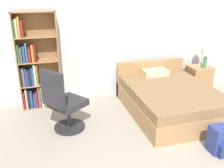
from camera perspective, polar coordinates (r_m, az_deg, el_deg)
The scene contains 8 objects.
wall_back at distance 5.10m, azimuth 1.85°, elevation 11.48°, with size 9.00×0.06×2.60m.
bookshelf at distance 4.80m, azimuth -17.48°, elevation 3.74°, with size 0.74×0.27×1.79m.
bed at distance 4.72m, azimuth 12.85°, elevation -3.18°, with size 1.47×1.90×0.75m.
office_chair at distance 3.95m, azimuth -11.11°, elevation -4.39°, with size 0.72×0.70×1.05m.
nightstand at distance 5.81m, azimuth 19.16°, elevation 1.15°, with size 0.47×0.43×0.57m.
table_lamp at distance 5.66m, azimuth 20.17°, elevation 8.16°, with size 0.21×0.21×0.55m.
water_bottle at distance 5.63m, azimuth 20.42°, elevation 4.62°, with size 0.08×0.08×0.24m.
backpack_blue at distance 3.87m, azimuth 23.77°, elevation -11.65°, with size 0.32×0.30×0.39m.
Camera 1 is at (-1.53, -1.56, 2.18)m, focal length 40.00 mm.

